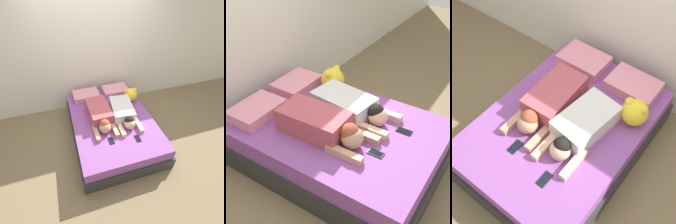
# 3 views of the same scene
# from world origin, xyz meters

# --- Properties ---
(ground_plane) EXTENTS (12.00, 12.00, 0.00)m
(ground_plane) POSITION_xyz_m (0.00, 0.00, 0.00)
(ground_plane) COLOR #7F6B4C
(bed) EXTENTS (1.50, 2.09, 0.44)m
(bed) POSITION_xyz_m (0.00, 0.00, 0.22)
(bed) COLOR #2D2D2D
(bed) RESTS_ON ground_plane
(pillow_head_left) EXTENTS (0.54, 0.38, 0.12)m
(pillow_head_left) POSITION_xyz_m (-0.32, 0.79, 0.50)
(pillow_head_left) COLOR pink
(pillow_head_left) RESTS_ON bed
(pillow_head_right) EXTENTS (0.54, 0.38, 0.12)m
(pillow_head_right) POSITION_xyz_m (0.32, 0.79, 0.50)
(pillow_head_right) COLOR pink
(pillow_head_right) RESTS_ON bed
(person_left) EXTENTS (0.40, 0.96, 0.24)m
(person_left) POSITION_xyz_m (-0.21, 0.03, 0.55)
(person_left) COLOR #B24C59
(person_left) RESTS_ON bed
(person_right) EXTENTS (0.46, 0.92, 0.23)m
(person_right) POSITION_xyz_m (0.21, -0.03, 0.54)
(person_right) COLOR silver
(person_right) RESTS_ON bed
(cell_phone_left) EXTENTS (0.08, 0.15, 0.01)m
(cell_phone_left) POSITION_xyz_m (-0.18, -0.52, 0.44)
(cell_phone_left) COLOR black
(cell_phone_left) RESTS_ON bed
(cell_phone_right) EXTENTS (0.08, 0.15, 0.01)m
(cell_phone_right) POSITION_xyz_m (0.25, -0.60, 0.44)
(cell_phone_right) COLOR black
(cell_phone_right) RESTS_ON bed
(plush_toy) EXTENTS (0.27, 0.27, 0.28)m
(plush_toy) POSITION_xyz_m (0.54, 0.43, 0.58)
(plush_toy) COLOR yellow
(plush_toy) RESTS_ON bed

